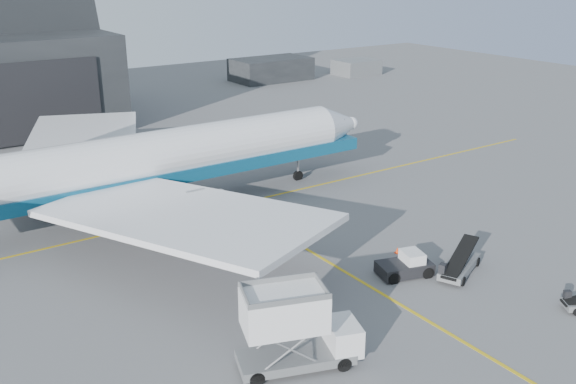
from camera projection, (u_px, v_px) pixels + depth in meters
ground at (385, 296)px, 41.78m from camera, size 200.00×200.00×0.00m
taxi_lines at (278, 232)px, 51.61m from camera, size 80.00×42.12×0.02m
distant_bldg_a at (271, 80)px, 117.88m from camera, size 14.00×8.00×4.00m
distant_bldg_b at (356, 74)px, 123.83m from camera, size 8.00×6.00×2.80m
airliner at (144, 162)px, 53.95m from camera, size 46.75×45.34×16.41m
catering_truck at (294, 329)px, 33.73m from camera, size 7.01×4.43×4.52m
pushback_tug at (406, 266)px, 44.40m from camera, size 4.12×3.04×1.71m
belt_loader_a at (459, 265)px, 44.59m from camera, size 5.06×3.43×1.93m
traffic_cone at (397, 250)px, 47.81m from camera, size 0.32×0.32×0.47m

